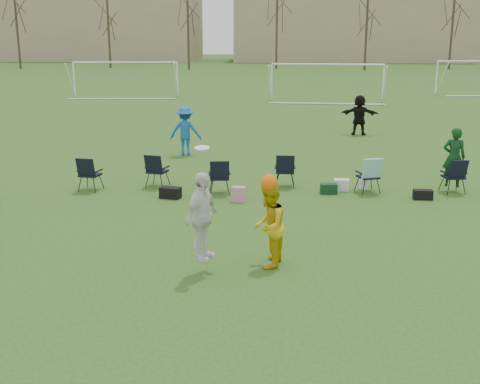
# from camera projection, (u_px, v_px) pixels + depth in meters

# --- Properties ---
(ground) EXTENTS (260.00, 260.00, 0.00)m
(ground) POSITION_uv_depth(u_px,v_px,m) (196.00, 320.00, 9.30)
(ground) COLOR #29561A
(ground) RESTS_ON ground
(fielder_blue) EXTENTS (1.16, 0.68, 1.78)m
(fielder_blue) POSITION_uv_depth(u_px,v_px,m) (185.00, 131.00, 21.82)
(fielder_blue) COLOR #1659A9
(fielder_blue) RESTS_ON ground
(fielder_black) EXTENTS (1.69, 0.78, 1.75)m
(fielder_black) POSITION_uv_depth(u_px,v_px,m) (359.00, 115.00, 26.28)
(fielder_black) COLOR black
(fielder_black) RESTS_ON ground
(center_contest) EXTENTS (1.95, 1.43, 2.40)m
(center_contest) POSITION_uv_depth(u_px,v_px,m) (240.00, 221.00, 11.06)
(center_contest) COLOR white
(center_contest) RESTS_ON ground
(sideline_setup) EXTENTS (10.86, 2.18, 1.81)m
(sideline_setup) POSITION_uv_depth(u_px,v_px,m) (293.00, 172.00, 16.87)
(sideline_setup) COLOR #0E3617
(sideline_setup) RESTS_ON ground
(goal_left) EXTENTS (7.39, 0.76, 2.46)m
(goal_left) POSITION_uv_depth(u_px,v_px,m) (125.00, 69.00, 42.33)
(goal_left) COLOR white
(goal_left) RESTS_ON ground
(goal_mid) EXTENTS (7.40, 0.63, 2.46)m
(goal_mid) POSITION_uv_depth(u_px,v_px,m) (327.00, 72.00, 39.38)
(goal_mid) COLOR white
(goal_mid) RESTS_ON ground
(tree_line) EXTENTS (110.28, 3.28, 11.40)m
(tree_line) POSITION_uv_depth(u_px,v_px,m) (278.00, 28.00, 75.36)
(tree_line) COLOR #382B21
(tree_line) RESTS_ON ground
(building_row) EXTENTS (126.00, 16.00, 13.00)m
(building_row) POSITION_uv_depth(u_px,v_px,m) (320.00, 24.00, 99.89)
(building_row) COLOR tan
(building_row) RESTS_ON ground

